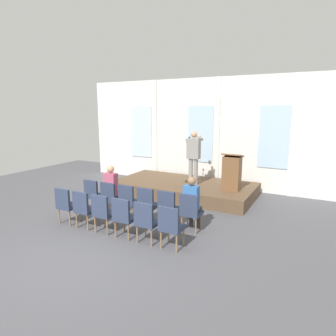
{
  "coord_description": "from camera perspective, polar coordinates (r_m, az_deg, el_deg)",
  "views": [
    {
      "loc": [
        4.12,
        -4.05,
        2.87
      ],
      "look_at": [
        0.11,
        3.5,
        1.16
      ],
      "focal_mm": 31.53,
      "sensor_mm": 36.0,
      "label": 1
    }
  ],
  "objects": [
    {
      "name": "lectern",
      "position": [
        9.27,
        12.23,
        -0.87
      ],
      "size": [
        0.6,
        0.48,
        1.16
      ],
      "color": "brown",
      "rests_on": "stage_platform"
    },
    {
      "name": "chair_r1_c2",
      "position": [
        7.13,
        -12.44,
        -8.11
      ],
      "size": [
        0.46,
        0.44,
        0.94
      ],
      "color": "olive",
      "rests_on": "ground"
    },
    {
      "name": "chair_r1_c0",
      "position": [
        7.92,
        -19.07,
        -6.5
      ],
      "size": [
        0.46,
        0.44,
        0.94
      ],
      "color": "olive",
      "rests_on": "ground"
    },
    {
      "name": "chair_r0_c5",
      "position": [
        7.04,
        4.37,
        -8.12
      ],
      "size": [
        0.46,
        0.44,
        0.94
      ],
      "color": "olive",
      "rests_on": "ground"
    },
    {
      "name": "chair_r1_c3",
      "position": [
        6.77,
        -8.54,
        -9.0
      ],
      "size": [
        0.46,
        0.44,
        0.94
      ],
      "color": "olive",
      "rests_on": "ground"
    },
    {
      "name": "chair_r1_c4",
      "position": [
        6.46,
        -4.23,
        -9.94
      ],
      "size": [
        0.46,
        0.44,
        0.94
      ],
      "color": "olive",
      "rests_on": "ground"
    },
    {
      "name": "chair_r0_c3",
      "position": [
        7.56,
        -3.97,
        -6.72
      ],
      "size": [
        0.46,
        0.44,
        0.94
      ],
      "color": "olive",
      "rests_on": "ground"
    },
    {
      "name": "chair_r0_c1",
      "position": [
        8.23,
        -11.05,
        -5.41
      ],
      "size": [
        0.46,
        0.44,
        0.94
      ],
      "color": "olive",
      "rests_on": "ground"
    },
    {
      "name": "chair_r0_c2",
      "position": [
        7.88,
        -7.66,
        -6.05
      ],
      "size": [
        0.46,
        0.44,
        0.94
      ],
      "color": "olive",
      "rests_on": "ground"
    },
    {
      "name": "speaker",
      "position": [
        9.72,
        4.98,
        2.75
      ],
      "size": [
        0.51,
        0.69,
        1.77
      ],
      "color": "gray",
      "rests_on": "stage_platform"
    },
    {
      "name": "audience_r0_c5",
      "position": [
        7.04,
        4.66,
        -6.36
      ],
      "size": [
        0.36,
        0.39,
        1.33
      ],
      "color": "#2D2D33",
      "rests_on": "ground"
    },
    {
      "name": "rear_partition",
      "position": [
        11.23,
        6.53,
        6.76
      ],
      "size": [
        9.86,
        0.14,
        4.0
      ],
      "color": "silver",
      "rests_on": "ground"
    },
    {
      "name": "ground_plane",
      "position": [
        6.45,
        -16.3,
        -15.62
      ],
      "size": [
        16.58,
        16.58,
        0.0
      ],
      "primitive_type": "plane",
      "color": "#4C4C51"
    },
    {
      "name": "chair_r1_c1",
      "position": [
        7.51,
        -15.93,
        -7.28
      ],
      "size": [
        0.46,
        0.44,
        0.94
      ],
      "color": "olive",
      "rests_on": "ground"
    },
    {
      "name": "chair_r0_c4",
      "position": [
        7.28,
        0.05,
        -7.41
      ],
      "size": [
        0.46,
        0.44,
        0.94
      ],
      "color": "olive",
      "rests_on": "ground"
    },
    {
      "name": "mic_stand",
      "position": [
        10.19,
        4.08,
        -0.79
      ],
      "size": [
        0.28,
        0.28,
        1.55
      ],
      "color": "black",
      "rests_on": "stage_platform"
    },
    {
      "name": "stage_platform",
      "position": [
        10.19,
        3.07,
        -3.91
      ],
      "size": [
        4.7,
        2.4,
        0.41
      ],
      "primitive_type": "cube",
      "color": "brown",
      "rests_on": "ground"
    },
    {
      "name": "chair_r1_c5",
      "position": [
        6.18,
        0.54,
        -10.9
      ],
      "size": [
        0.46,
        0.44,
        0.94
      ],
      "color": "olive",
      "rests_on": "ground"
    },
    {
      "name": "audience_r0_c1",
      "position": [
        8.22,
        -10.77,
        -3.73
      ],
      "size": [
        0.36,
        0.39,
        1.39
      ],
      "color": "#2D2D33",
      "rests_on": "ground"
    },
    {
      "name": "chair_r0_c0",
      "position": [
        8.6,
        -14.15,
        -4.81
      ],
      "size": [
        0.46,
        0.44,
        0.94
      ],
      "color": "olive",
      "rests_on": "ground"
    }
  ]
}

